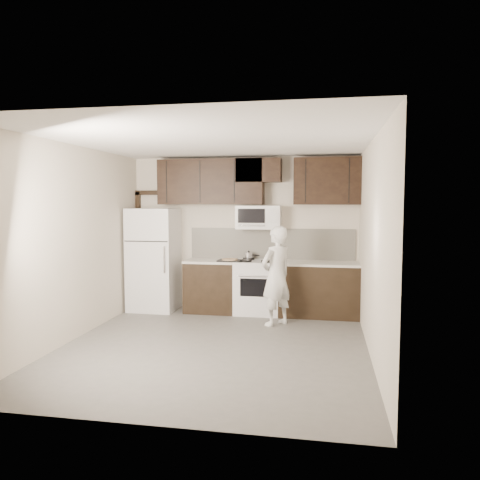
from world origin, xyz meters
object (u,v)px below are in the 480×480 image
(microwave, at_px, (259,217))
(refrigerator, at_px, (154,259))
(person, at_px, (276,276))
(stove, at_px, (258,287))

(microwave, distance_m, refrigerator, 2.00)
(refrigerator, xyz_separation_m, person, (2.24, -0.66, -0.13))
(stove, xyz_separation_m, refrigerator, (-1.85, -0.05, 0.44))
(stove, height_order, refrigerator, refrigerator)
(microwave, distance_m, person, 1.27)
(stove, xyz_separation_m, person, (0.39, -0.71, 0.31))
(microwave, height_order, person, microwave)
(microwave, relative_size, person, 0.49)
(person, bearing_deg, stove, -110.44)
(microwave, bearing_deg, refrigerator, -174.85)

